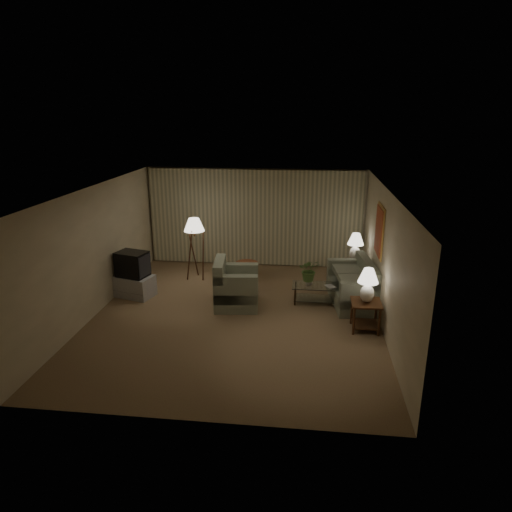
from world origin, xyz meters
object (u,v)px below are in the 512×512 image
Objects in this scene: coffee_table at (315,291)px; tv_cabinet at (134,286)px; sofa at (352,286)px; side_table_near at (366,310)px; vase at (309,282)px; table_lamp_near at (368,282)px; crt_tv at (132,264)px; side_table_far at (354,268)px; ottoman at (247,270)px; floor_lamp at (195,247)px; table_lamp_far at (356,245)px; armchair at (237,288)px.

coffee_table is 1.04× the size of tv_cabinet.
sofa is 3.26× the size of side_table_near.
table_lamp_near is at bearing -48.10° from vase.
table_lamp_near reaches higher than side_table_near.
crt_tv is (-5.05, -0.20, 0.41)m from sofa.
vase is at bearing -180.00° from coffee_table.
side_table_far is 0.87× the size of table_lamp_near.
ottoman is (-1.77, 1.46, -0.08)m from coffee_table.
ottoman is (-2.59, 1.36, -0.19)m from sofa.
side_table_near is at bearing -52.14° from coffee_table.
coffee_table is at bearing 16.77° from tv_cabinet.
crt_tv is at bearing 0.00° from tv_cabinet.
sofa is at bearing 17.69° from tv_cabinet.
floor_lamp reaches higher than table_lamp_near.
crt_tv is at bearing -178.66° from coffee_table.
side_table_near is at bearing -48.10° from vase.
sofa is 2.82× the size of table_lamp_near.
coffee_table reaches higher than ottoman.
side_table_near is 1.68m from vase.
crt_tv is 2.97m from ottoman.
tv_cabinet is at bearing 167.52° from table_lamp_near.
floor_lamp is 3.17m from vase.
table_lamp_near is 0.99× the size of table_lamp_far.
tv_cabinet is 2.91m from ottoman.
sofa is 1.22× the size of floor_lamp.
armchair is 0.74× the size of floor_lamp.
side_table_far is at bearing 90.00° from side_table_near.
armchair is 1.98× the size of side_table_far.
floor_lamp is (-4.04, 2.46, -0.17)m from table_lamp_near.
side_table_far is 0.60× the size of tv_cabinet.
side_table_near is 0.60× the size of tv_cabinet.
coffee_table is at bearing -21.52° from floor_lamp.
armchair reaches higher than side_table_near.
table_lamp_near is 4.73m from floor_lamp.
table_lamp_far is (0.00, 0.00, 0.62)m from side_table_far.
coffee_table is at bearing 0.00° from vase.
sofa is at bearing 6.94° from coffee_table.
side_table_far is 0.58× the size of coffee_table.
table_lamp_far is at bearing 90.00° from side_table_near.
table_lamp_far reaches higher than crt_tv.
side_table_far is 0.86× the size of table_lamp_far.
side_table_far is (0.15, 1.25, 0.01)m from sofa.
sofa is at bearing -96.84° from side_table_far.
table_lamp_near is at bearing -90.00° from table_lamp_far.
sofa reaches higher than side_table_near.
coffee_table is (-0.97, -1.35, -0.12)m from side_table_far.
sofa reaches higher than side_table_far.
side_table_far is at bearing 50.28° from vase.
floor_lamp is at bearing 157.48° from vase.
sofa is 4.07m from floor_lamp.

